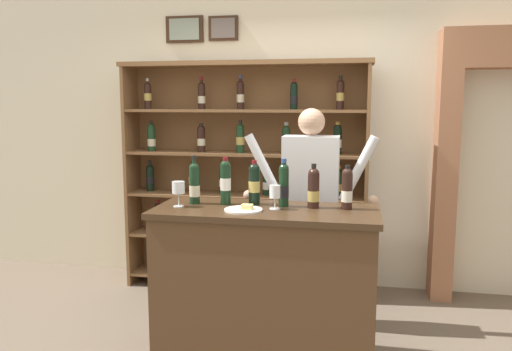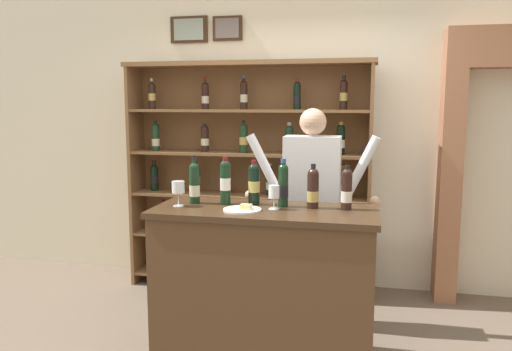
% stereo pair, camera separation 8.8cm
% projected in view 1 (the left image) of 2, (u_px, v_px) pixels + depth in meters
% --- Properties ---
extents(back_wall, '(12.00, 0.19, 3.59)m').
position_uv_depth(back_wall, '(292.00, 95.00, 4.81)').
color(back_wall, beige).
rests_on(back_wall, ground).
extents(wine_shelf, '(2.25, 0.36, 2.08)m').
position_uv_depth(wine_shelf, '(245.00, 172.00, 4.65)').
color(wine_shelf, brown).
rests_on(wine_shelf, ground).
extents(tasting_counter, '(1.45, 0.60, 1.05)m').
position_uv_depth(tasting_counter, '(265.00, 287.00, 3.35)').
color(tasting_counter, '#4C331E').
rests_on(tasting_counter, ground).
extents(shopkeeper, '(1.03, 0.22, 1.68)m').
position_uv_depth(shopkeeper, '(310.00, 194.00, 3.85)').
color(shopkeeper, '#2D3347').
rests_on(shopkeeper, ground).
extents(tasting_bottle_vin_santo, '(0.07, 0.07, 0.33)m').
position_uv_depth(tasting_bottle_vin_santo, '(194.00, 183.00, 3.43)').
color(tasting_bottle_vin_santo, black).
rests_on(tasting_bottle_vin_santo, tasting_counter).
extents(tasting_bottle_brunello, '(0.07, 0.07, 0.32)m').
position_uv_depth(tasting_bottle_brunello, '(226.00, 181.00, 3.40)').
color(tasting_bottle_brunello, black).
rests_on(tasting_bottle_brunello, tasting_counter).
extents(tasting_bottle_bianco, '(0.08, 0.08, 0.30)m').
position_uv_depth(tasting_bottle_bianco, '(254.00, 183.00, 3.40)').
color(tasting_bottle_bianco, black).
rests_on(tasting_bottle_bianco, tasting_counter).
extents(tasting_bottle_grappa, '(0.07, 0.07, 0.32)m').
position_uv_depth(tasting_bottle_grappa, '(284.00, 184.00, 3.33)').
color(tasting_bottle_grappa, black).
rests_on(tasting_bottle_grappa, tasting_counter).
extents(tasting_bottle_chianti, '(0.08, 0.08, 0.29)m').
position_uv_depth(tasting_bottle_chianti, '(314.00, 188.00, 3.29)').
color(tasting_bottle_chianti, black).
rests_on(tasting_bottle_chianti, tasting_counter).
extents(tasting_bottle_rosso, '(0.07, 0.07, 0.29)m').
position_uv_depth(tasting_bottle_rosso, '(347.00, 189.00, 3.25)').
color(tasting_bottle_rosso, black).
rests_on(tasting_bottle_rosso, tasting_counter).
extents(wine_glass_right, '(0.07, 0.07, 0.16)m').
position_uv_depth(wine_glass_right, '(275.00, 193.00, 3.25)').
color(wine_glass_right, silver).
rests_on(wine_glass_right, tasting_counter).
extents(wine_glass_spare, '(0.08, 0.08, 0.17)m').
position_uv_depth(wine_glass_spare, '(178.00, 189.00, 3.33)').
color(wine_glass_spare, silver).
rests_on(wine_glass_spare, tasting_counter).
extents(cheese_plate, '(0.24, 0.24, 0.04)m').
position_uv_depth(cheese_plate, '(244.00, 209.00, 3.21)').
color(cheese_plate, white).
rests_on(cheese_plate, tasting_counter).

